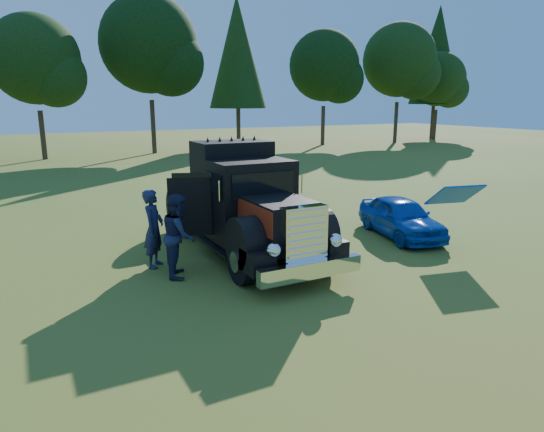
{
  "coord_description": "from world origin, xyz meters",
  "views": [
    {
      "loc": [
        -5.74,
        -8.7,
        4.1
      ],
      "look_at": [
        -0.03,
        2.17,
        1.16
      ],
      "focal_mm": 32.0,
      "sensor_mm": 36.0,
      "label": 1
    }
  ],
  "objects": [
    {
      "name": "spectator_near",
      "position": [
        -2.93,
        2.99,
        0.99
      ],
      "size": [
        0.79,
        0.86,
        1.98
      ],
      "primitive_type": "imported",
      "rotation": [
        0.0,
        0.0,
        0.98
      ],
      "color": "#1E2647",
      "rests_on": "ground"
    },
    {
      "name": "treeline",
      "position": [
        -1.54,
        27.59,
        7.59
      ],
      "size": [
        72.1,
        24.04,
        13.84
      ],
      "color": "#2D2116",
      "rests_on": "ground"
    },
    {
      "name": "diamond_t_truck",
      "position": [
        -0.43,
        2.95,
        1.28
      ],
      "size": [
        3.32,
        7.16,
        3.0
      ],
      "color": "black",
      "rests_on": "ground"
    },
    {
      "name": "hotrod_coupe",
      "position": [
        4.52,
        2.26,
        0.62
      ],
      "size": [
        2.2,
        4.16,
        1.89
      ],
      "color": "#070A9C",
      "rests_on": "ground"
    },
    {
      "name": "ground",
      "position": [
        0.0,
        0.0,
        0.0
      ],
      "size": [
        120.0,
        120.0,
        0.0
      ],
      "primitive_type": "plane",
      "color": "#325C1B",
      "rests_on": "ground"
    },
    {
      "name": "spectator_far",
      "position": [
        -2.56,
        2.09,
        0.99
      ],
      "size": [
        1.04,
        1.16,
        1.99
      ],
      "primitive_type": "imported",
      "rotation": [
        0.0,
        0.0,
        1.22
      ],
      "color": "#1F344A",
      "rests_on": "ground"
    }
  ]
}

